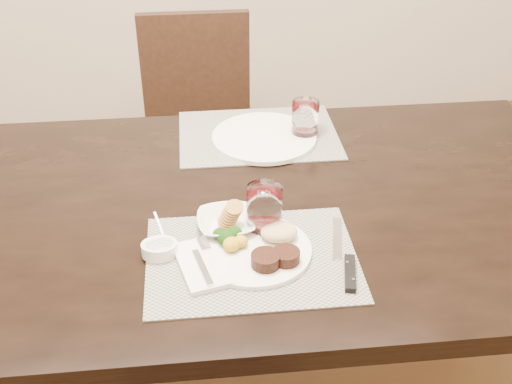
{
  "coord_description": "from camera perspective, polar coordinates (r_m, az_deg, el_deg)",
  "views": [
    {
      "loc": [
        -0.01,
        -1.31,
        1.65
      ],
      "look_at": [
        0.12,
        -0.06,
        0.82
      ],
      "focal_mm": 45.0,
      "sensor_mm": 36.0,
      "label": 1
    }
  ],
  "objects": [
    {
      "name": "chair_far",
      "position": [
        2.52,
        -5.14,
        6.24
      ],
      "size": [
        0.42,
        0.42,
        0.9
      ],
      "color": "black",
      "rests_on": "ground"
    },
    {
      "name": "napkin_fork",
      "position": [
        1.39,
        -4.78,
        -6.4
      ],
      "size": [
        0.13,
        0.19,
        0.02
      ],
      "rotation": [
        0.0,
        0.0,
        0.24
      ],
      "color": "white",
      "rests_on": "placemat_near"
    },
    {
      "name": "placemat_far",
      "position": [
        1.89,
        0.21,
        5.1
      ],
      "size": [
        0.46,
        0.34,
        0.0
      ],
      "primitive_type": "cube",
      "color": "gray",
      "rests_on": "dining_table"
    },
    {
      "name": "dinner_plate",
      "position": [
        1.42,
        0.34,
        -4.95
      ],
      "size": [
        0.25,
        0.25,
        0.05
      ],
      "rotation": [
        0.0,
        0.0,
        -0.43
      ],
      "color": "white",
      "rests_on": "placemat_near"
    },
    {
      "name": "wine_glass_far",
      "position": [
        1.86,
        4.39,
        6.31
      ],
      "size": [
        0.08,
        0.08,
        0.11
      ],
      "rotation": [
        0.0,
        0.0,
        -0.03
      ],
      "color": "silver",
      "rests_on": "placemat_far"
    },
    {
      "name": "sauce_ramekin",
      "position": [
        1.42,
        -8.57,
        -4.98
      ],
      "size": [
        0.08,
        0.12,
        0.06
      ],
      "rotation": [
        0.0,
        0.0,
        0.37
      ],
      "color": "white",
      "rests_on": "placemat_near"
    },
    {
      "name": "dining_table",
      "position": [
        1.63,
        -4.41,
        -3.52
      ],
      "size": [
        2.0,
        1.0,
        0.75
      ],
      "color": "black",
      "rests_on": "ground"
    },
    {
      "name": "far_plate",
      "position": [
        1.86,
        0.73,
        4.88
      ],
      "size": [
        0.3,
        0.3,
        0.01
      ],
      "primitive_type": "cylinder",
      "color": "white",
      "rests_on": "placemat_far"
    },
    {
      "name": "cracker_bowl",
      "position": [
        1.48,
        -2.62,
        -2.72
      ],
      "size": [
        0.14,
        0.14,
        0.06
      ],
      "rotation": [
        0.0,
        0.0,
        0.06
      ],
      "color": "white",
      "rests_on": "placemat_near"
    },
    {
      "name": "placemat_near",
      "position": [
        1.41,
        -0.37,
        -5.93
      ],
      "size": [
        0.46,
        0.34,
        0.0
      ],
      "primitive_type": "cube",
      "color": "gray",
      "rests_on": "dining_table"
    },
    {
      "name": "wine_glass_near",
      "position": [
        1.46,
        0.74,
        -1.73
      ],
      "size": [
        0.08,
        0.08,
        0.11
      ],
      "rotation": [
        0.0,
        0.0,
        0.14
      ],
      "color": "silver",
      "rests_on": "placemat_near"
    },
    {
      "name": "steak_knife",
      "position": [
        1.4,
        8.07,
        -6.38
      ],
      "size": [
        0.05,
        0.26,
        0.01
      ],
      "rotation": [
        0.0,
        0.0,
        -0.21
      ],
      "color": "silver",
      "rests_on": "placemat_near"
    }
  ]
}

